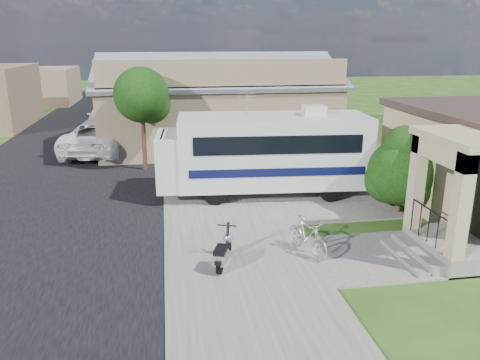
{
  "coord_description": "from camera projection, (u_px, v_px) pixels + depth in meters",
  "views": [
    {
      "loc": [
        -2.79,
        -11.86,
        5.68
      ],
      "look_at": [
        -0.5,
        2.5,
        1.3
      ],
      "focal_mm": 35.0,
      "sensor_mm": 36.0,
      "label": 1
    }
  ],
  "objects": [
    {
      "name": "van",
      "position": [
        107.0,
        117.0,
        30.52
      ],
      "size": [
        2.48,
        5.78,
        1.66
      ],
      "primitive_type": "imported",
      "rotation": [
        0.0,
        0.0,
        0.03
      ],
      "color": "white",
      "rests_on": "ground"
    },
    {
      "name": "street_tree_b",
      "position": [
        150.0,
        77.0,
        29.75
      ],
      "size": [
        2.44,
        2.4,
        4.73
      ],
      "color": "black",
      "rests_on": "ground"
    },
    {
      "name": "bicycle",
      "position": [
        307.0,
        238.0,
        12.7
      ],
      "size": [
        1.06,
        1.72,
        1.0
      ],
      "primitive_type": "imported",
      "rotation": [
        0.0,
        0.0,
        0.39
      ],
      "color": "#B1B2BA",
      "rests_on": "ground"
    },
    {
      "name": "walk_slab",
      "position": [
        386.0,
        255.0,
        12.77
      ],
      "size": [
        4.0,
        3.0,
        0.05
      ],
      "primitive_type": "cube",
      "color": "#5B5952",
      "rests_on": "ground"
    },
    {
      "name": "shrub",
      "position": [
        402.0,
        169.0,
        15.61
      ],
      "size": [
        2.45,
        2.34,
        3.01
      ],
      "color": "black",
      "rests_on": "ground"
    },
    {
      "name": "street_tree_a",
      "position": [
        144.0,
        98.0,
        20.33
      ],
      "size": [
        2.44,
        2.4,
        4.58
      ],
      "color": "black",
      "rests_on": "ground"
    },
    {
      "name": "warehouse",
      "position": [
        216.0,
        109.0,
        25.9
      ],
      "size": [
        12.5,
        8.4,
        5.04
      ],
      "color": "#79644B",
      "rests_on": "ground"
    },
    {
      "name": "pickup_truck",
      "position": [
        105.0,
        136.0,
        24.24
      ],
      "size": [
        4.24,
        6.91,
        1.79
      ],
      "primitive_type": "imported",
      "rotation": [
        0.0,
        0.0,
        2.93
      ],
      "color": "white",
      "rests_on": "ground"
    },
    {
      "name": "driveway_slab",
      "position": [
        284.0,
        195.0,
        17.74
      ],
      "size": [
        7.0,
        6.0,
        0.05
      ],
      "primitive_type": "cube",
      "color": "#5B5952",
      "rests_on": "ground"
    },
    {
      "name": "distant_bldg_near",
      "position": [
        29.0,
        86.0,
        42.7
      ],
      "size": [
        8.0,
        7.0,
        3.2
      ],
      "primitive_type": "cube",
      "color": "#79644B",
      "rests_on": "ground"
    },
    {
      "name": "motorhome",
      "position": [
        265.0,
        151.0,
        17.36
      ],
      "size": [
        7.88,
        2.96,
        3.96
      ],
      "rotation": [
        0.0,
        0.0,
        -0.07
      ],
      "color": "beige",
      "rests_on": "ground"
    },
    {
      "name": "garden_hose",
      "position": [
        402.0,
        240.0,
        13.62
      ],
      "size": [
        0.35,
        0.35,
        0.16
      ],
      "primitive_type": "cylinder",
      "color": "#155E12",
      "rests_on": "ground"
    },
    {
      "name": "street_slab",
      "position": [
        65.0,
        167.0,
        21.59
      ],
      "size": [
        9.0,
        80.0,
        0.02
      ],
      "primitive_type": "cube",
      "color": "black",
      "rests_on": "ground"
    },
    {
      "name": "sidewalk_slab",
      "position": [
        205.0,
        161.0,
        22.57
      ],
      "size": [
        4.0,
        80.0,
        0.06
      ],
      "primitive_type": "cube",
      "color": "#5B5952",
      "rests_on": "ground"
    },
    {
      "name": "street_tree_c",
      "position": [
        153.0,
        72.0,
        38.34
      ],
      "size": [
        2.44,
        2.4,
        4.42
      ],
      "color": "black",
      "rests_on": "ground"
    },
    {
      "name": "ground",
      "position": [
        271.0,
        248.0,
        13.27
      ],
      "size": [
        120.0,
        120.0,
        0.0
      ],
      "primitive_type": "plane",
      "color": "#1F4312"
    },
    {
      "name": "scooter",
      "position": [
        223.0,
        253.0,
        11.98
      ],
      "size": [
        0.75,
        1.43,
        0.97
      ],
      "rotation": [
        0.0,
        0.0,
        -0.34
      ],
      "color": "black",
      "rests_on": "ground"
    }
  ]
}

